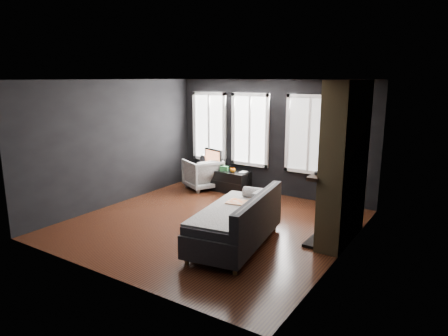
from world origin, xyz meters
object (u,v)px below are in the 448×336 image
Objects in this scene: sofa at (235,219)px; book at (241,168)px; mantel_vase at (338,159)px; media_console at (222,180)px; mug at (233,170)px; monitor at (213,157)px; armchair at (203,172)px.

book is (-1.52, 2.73, 0.16)m from sofa.
mantel_vase reaches higher than sofa.
mug is (0.38, -0.09, 0.32)m from media_console.
mug is at bearing 5.98° from monitor.
monitor is at bearing -179.96° from book.
mug is 0.58× the size of book.
sofa is 3.39m from media_console.
sofa reaches higher than mug.
mug is (0.64, -0.11, -0.22)m from monitor.
mantel_vase reaches higher than armchair.
media_console is at bearing 9.97° from monitor.
book is (0.79, 0.00, -0.17)m from monitor.
book is at bearing 6.13° from media_console.
monitor reaches higher than armchair.
monitor is (-2.30, 2.73, 0.34)m from sofa.
monitor reaches higher than media_console.
monitor reaches higher than sofa.
sofa is 11.81× the size of mantel_vase.
armchair reaches higher than media_console.
book is 2.96m from mantel_vase.
sofa is 3.39× the size of monitor.
monitor is at bearing 176.96° from media_console.
mug is at bearing 161.07° from mantel_vase.
mug is at bearing 113.57° from sofa.
media_console is (0.46, 0.15, -0.16)m from armchair.
sofa is at bearing -49.83° from media_console.
book is (0.53, 0.03, 0.36)m from media_console.
monitor is 0.81m from book.
monitor is at bearing 169.94° from mug.
mug reaches higher than media_console.
media_console is 0.50m from mug.
mug is at bearing 121.14° from armchair.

